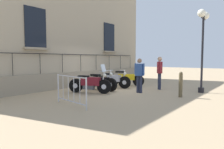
{
  "coord_description": "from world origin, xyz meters",
  "views": [
    {
      "loc": [
        6.85,
        -8.71,
        1.63
      ],
      "look_at": [
        0.21,
        0.0,
        0.8
      ],
      "focal_mm": 33.3,
      "sensor_mm": 36.0,
      "label": 1
    }
  ],
  "objects_px": {
    "motorcycle_maroon": "(90,84)",
    "motorcycle_black": "(100,82)",
    "motorcycle_yellow": "(126,79)",
    "pedestrian_standing": "(160,71)",
    "lamppost": "(203,33)",
    "crowd_barrier": "(71,90)",
    "pedestrian_walking": "(139,73)",
    "bollard": "(181,84)",
    "motorcycle_silver": "(113,80)"
  },
  "relations": [
    {
      "from": "motorcycle_silver",
      "to": "pedestrian_standing",
      "type": "xyz_separation_m",
      "value": [
        2.28,
        1.04,
        0.55
      ]
    },
    {
      "from": "motorcycle_maroon",
      "to": "lamppost",
      "type": "xyz_separation_m",
      "value": [
        4.16,
        3.36,
        2.38
      ]
    },
    {
      "from": "motorcycle_yellow",
      "to": "pedestrian_standing",
      "type": "distance_m",
      "value": 2.25
    },
    {
      "from": "bollard",
      "to": "motorcycle_silver",
      "type": "bearing_deg",
      "value": 172.67
    },
    {
      "from": "motorcycle_yellow",
      "to": "crowd_barrier",
      "type": "height_order",
      "value": "motorcycle_yellow"
    },
    {
      "from": "lamppost",
      "to": "pedestrian_walking",
      "type": "bearing_deg",
      "value": -141.48
    },
    {
      "from": "crowd_barrier",
      "to": "lamppost",
      "type": "bearing_deg",
      "value": 63.38
    },
    {
      "from": "lamppost",
      "to": "pedestrian_standing",
      "type": "distance_m",
      "value": 2.77
    },
    {
      "from": "motorcycle_silver",
      "to": "motorcycle_yellow",
      "type": "bearing_deg",
      "value": 84.95
    },
    {
      "from": "motorcycle_yellow",
      "to": "motorcycle_black",
      "type": "bearing_deg",
      "value": -93.05
    },
    {
      "from": "motorcycle_silver",
      "to": "crowd_barrier",
      "type": "xyz_separation_m",
      "value": [
        1.47,
        -4.42,
        0.12
      ]
    },
    {
      "from": "motorcycle_maroon",
      "to": "motorcycle_black",
      "type": "bearing_deg",
      "value": 101.0
    },
    {
      "from": "motorcycle_silver",
      "to": "pedestrian_standing",
      "type": "distance_m",
      "value": 2.57
    },
    {
      "from": "motorcycle_black",
      "to": "motorcycle_silver",
      "type": "distance_m",
      "value": 1.1
    },
    {
      "from": "lamppost",
      "to": "bollard",
      "type": "height_order",
      "value": "lamppost"
    },
    {
      "from": "bollard",
      "to": "motorcycle_black",
      "type": "bearing_deg",
      "value": -171.54
    },
    {
      "from": "crowd_barrier",
      "to": "bollard",
      "type": "distance_m",
      "value": 4.63
    },
    {
      "from": "motorcycle_yellow",
      "to": "pedestrian_standing",
      "type": "height_order",
      "value": "pedestrian_standing"
    },
    {
      "from": "motorcycle_maroon",
      "to": "pedestrian_standing",
      "type": "bearing_deg",
      "value": 55.74
    },
    {
      "from": "motorcycle_maroon",
      "to": "pedestrian_standing",
      "type": "height_order",
      "value": "pedestrian_standing"
    },
    {
      "from": "motorcycle_maroon",
      "to": "lamppost",
      "type": "height_order",
      "value": "lamppost"
    },
    {
      "from": "bollard",
      "to": "pedestrian_walking",
      "type": "distance_m",
      "value": 2.01
    },
    {
      "from": "motorcycle_silver",
      "to": "lamppost",
      "type": "bearing_deg",
      "value": 16.67
    },
    {
      "from": "motorcycle_yellow",
      "to": "bollard",
      "type": "distance_m",
      "value": 4.19
    },
    {
      "from": "motorcycle_maroon",
      "to": "crowd_barrier",
      "type": "distance_m",
      "value": 2.69
    },
    {
      "from": "pedestrian_standing",
      "to": "motorcycle_black",
      "type": "bearing_deg",
      "value": -137.16
    },
    {
      "from": "motorcycle_maroon",
      "to": "motorcycle_black",
      "type": "xyz_separation_m",
      "value": [
        -0.19,
        0.97,
        -0.03
      ]
    },
    {
      "from": "motorcycle_silver",
      "to": "pedestrian_walking",
      "type": "relative_size",
      "value": 1.2
    },
    {
      "from": "lamppost",
      "to": "crowd_barrier",
      "type": "relative_size",
      "value": 2.12
    },
    {
      "from": "motorcycle_maroon",
      "to": "motorcycle_yellow",
      "type": "distance_m",
      "value": 3.21
    },
    {
      "from": "bollard",
      "to": "pedestrian_walking",
      "type": "xyz_separation_m",
      "value": [
        -1.97,
        -0.07,
        0.38
      ]
    },
    {
      "from": "crowd_barrier",
      "to": "pedestrian_standing",
      "type": "xyz_separation_m",
      "value": [
        0.81,
        5.45,
        0.43
      ]
    },
    {
      "from": "motorcycle_black",
      "to": "crowd_barrier",
      "type": "relative_size",
      "value": 1.1
    },
    {
      "from": "motorcycle_black",
      "to": "motorcycle_maroon",
      "type": "bearing_deg",
      "value": -79.0
    },
    {
      "from": "motorcycle_maroon",
      "to": "motorcycle_silver",
      "type": "relative_size",
      "value": 1.01
    },
    {
      "from": "motorcycle_silver",
      "to": "pedestrian_standing",
      "type": "bearing_deg",
      "value": 24.39
    },
    {
      "from": "lamppost",
      "to": "motorcycle_black",
      "type": "bearing_deg",
      "value": -151.16
    },
    {
      "from": "pedestrian_standing",
      "to": "crowd_barrier",
      "type": "bearing_deg",
      "value": -98.49
    },
    {
      "from": "lamppost",
      "to": "crowd_barrier",
      "type": "bearing_deg",
      "value": -116.62
    },
    {
      "from": "motorcycle_maroon",
      "to": "crowd_barrier",
      "type": "relative_size",
      "value": 1.09
    },
    {
      "from": "motorcycle_black",
      "to": "motorcycle_yellow",
      "type": "relative_size",
      "value": 0.97
    },
    {
      "from": "crowd_barrier",
      "to": "pedestrian_walking",
      "type": "bearing_deg",
      "value": 82.39
    },
    {
      "from": "motorcycle_black",
      "to": "lamppost",
      "type": "distance_m",
      "value": 5.52
    },
    {
      "from": "motorcycle_yellow",
      "to": "bollard",
      "type": "bearing_deg",
      "value": -23.19
    },
    {
      "from": "motorcycle_black",
      "to": "pedestrian_standing",
      "type": "bearing_deg",
      "value": 42.84
    },
    {
      "from": "motorcycle_black",
      "to": "lamppost",
      "type": "bearing_deg",
      "value": 28.84
    },
    {
      "from": "bollard",
      "to": "pedestrian_walking",
      "type": "bearing_deg",
      "value": -178.1
    },
    {
      "from": "pedestrian_walking",
      "to": "motorcycle_maroon",
      "type": "bearing_deg",
      "value": -140.5
    },
    {
      "from": "motorcycle_yellow",
      "to": "crowd_barrier",
      "type": "xyz_separation_m",
      "value": [
        1.37,
        -5.56,
        0.11
      ]
    },
    {
      "from": "motorcycle_yellow",
      "to": "lamppost",
      "type": "height_order",
      "value": "lamppost"
    }
  ]
}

